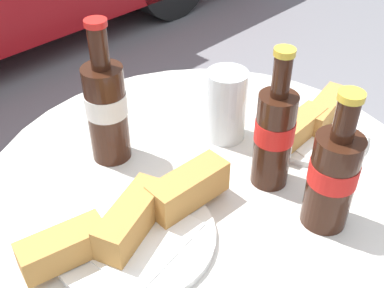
{
  "coord_description": "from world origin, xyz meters",
  "views": [
    {
      "loc": [
        -0.46,
        -0.4,
        1.26
      ],
      "look_at": [
        0.0,
        0.04,
        0.77
      ],
      "focal_mm": 45.0,
      "sensor_mm": 36.0,
      "label": 1
    }
  ],
  "objects_px": {
    "cola_bottle_left": "(274,134)",
    "cola_bottle_center": "(106,108)",
    "cola_bottle_right": "(333,176)",
    "lunch_plate_far": "(311,125)",
    "bistro_table": "(207,232)",
    "drinking_glass": "(226,108)",
    "lunch_plate_near": "(136,223)"
  },
  "relations": [
    {
      "from": "cola_bottle_left",
      "to": "cola_bottle_right",
      "type": "height_order",
      "value": "cola_bottle_left"
    },
    {
      "from": "cola_bottle_center",
      "to": "lunch_plate_far",
      "type": "bearing_deg",
      "value": -36.35
    },
    {
      "from": "cola_bottle_left",
      "to": "lunch_plate_far",
      "type": "distance_m",
      "value": 0.18
    },
    {
      "from": "cola_bottle_left",
      "to": "cola_bottle_center",
      "type": "relative_size",
      "value": 0.95
    },
    {
      "from": "drinking_glass",
      "to": "cola_bottle_left",
      "type": "bearing_deg",
      "value": -108.21
    },
    {
      "from": "cola_bottle_right",
      "to": "lunch_plate_far",
      "type": "relative_size",
      "value": 0.98
    },
    {
      "from": "cola_bottle_left",
      "to": "lunch_plate_near",
      "type": "distance_m",
      "value": 0.25
    },
    {
      "from": "bistro_table",
      "to": "lunch_plate_near",
      "type": "xyz_separation_m",
      "value": [
        -0.17,
        -0.01,
        0.16
      ]
    },
    {
      "from": "cola_bottle_center",
      "to": "lunch_plate_far",
      "type": "xyz_separation_m",
      "value": [
        0.3,
        -0.22,
        -0.08
      ]
    },
    {
      "from": "cola_bottle_left",
      "to": "cola_bottle_center",
      "type": "xyz_separation_m",
      "value": [
        -0.14,
        0.24,
        0.01
      ]
    },
    {
      "from": "cola_bottle_center",
      "to": "drinking_glass",
      "type": "relative_size",
      "value": 1.89
    },
    {
      "from": "cola_bottle_right",
      "to": "drinking_glass",
      "type": "distance_m",
      "value": 0.26
    },
    {
      "from": "drinking_glass",
      "to": "cola_bottle_right",
      "type": "bearing_deg",
      "value": -103.77
    },
    {
      "from": "bistro_table",
      "to": "cola_bottle_center",
      "type": "xyz_separation_m",
      "value": [
        -0.07,
        0.16,
        0.24
      ]
    },
    {
      "from": "cola_bottle_left",
      "to": "cola_bottle_center",
      "type": "bearing_deg",
      "value": 119.74
    },
    {
      "from": "lunch_plate_near",
      "to": "lunch_plate_far",
      "type": "distance_m",
      "value": 0.4
    },
    {
      "from": "cola_bottle_right",
      "to": "drinking_glass",
      "type": "bearing_deg",
      "value": 76.23
    },
    {
      "from": "cola_bottle_center",
      "to": "drinking_glass",
      "type": "distance_m",
      "value": 0.22
    },
    {
      "from": "cola_bottle_right",
      "to": "lunch_plate_near",
      "type": "relative_size",
      "value": 0.69
    },
    {
      "from": "lunch_plate_near",
      "to": "lunch_plate_far",
      "type": "xyz_separation_m",
      "value": [
        0.39,
        -0.05,
        -0.01
      ]
    },
    {
      "from": "cola_bottle_right",
      "to": "bistro_table",
      "type": "bearing_deg",
      "value": 103.94
    },
    {
      "from": "lunch_plate_far",
      "to": "cola_bottle_left",
      "type": "bearing_deg",
      "value": -172.28
    },
    {
      "from": "cola_bottle_left",
      "to": "drinking_glass",
      "type": "height_order",
      "value": "cola_bottle_left"
    },
    {
      "from": "cola_bottle_right",
      "to": "lunch_plate_far",
      "type": "xyz_separation_m",
      "value": [
        0.18,
        0.14,
        -0.07
      ]
    },
    {
      "from": "lunch_plate_far",
      "to": "lunch_plate_near",
      "type": "bearing_deg",
      "value": 173.46
    },
    {
      "from": "cola_bottle_right",
      "to": "cola_bottle_center",
      "type": "xyz_separation_m",
      "value": [
        -0.12,
        0.36,
        0.01
      ]
    },
    {
      "from": "bistro_table",
      "to": "cola_bottle_center",
      "type": "bearing_deg",
      "value": 114.26
    },
    {
      "from": "cola_bottle_center",
      "to": "cola_bottle_left",
      "type": "bearing_deg",
      "value": -60.26
    },
    {
      "from": "cola_bottle_left",
      "to": "cola_bottle_right",
      "type": "xyz_separation_m",
      "value": [
        -0.02,
        -0.11,
        -0.01
      ]
    },
    {
      "from": "cola_bottle_center",
      "to": "lunch_plate_near",
      "type": "relative_size",
      "value": 0.78
    },
    {
      "from": "drinking_glass",
      "to": "lunch_plate_near",
      "type": "relative_size",
      "value": 0.41
    },
    {
      "from": "cola_bottle_center",
      "to": "lunch_plate_near",
      "type": "height_order",
      "value": "cola_bottle_center"
    }
  ]
}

